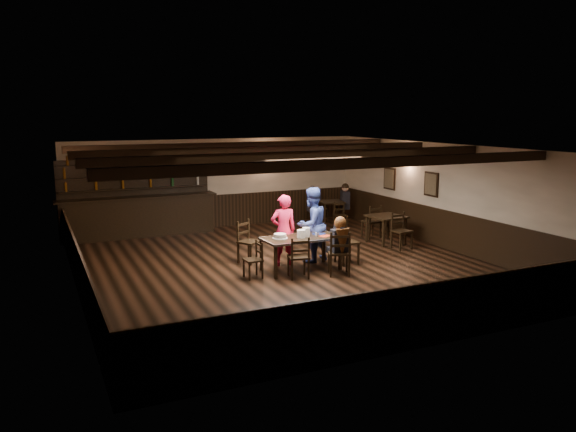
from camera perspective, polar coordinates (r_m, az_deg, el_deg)
name	(u,v)px	position (r m, az deg, el deg)	size (l,w,h in m)	color
ground	(286,266)	(12.91, -0.21, -5.12)	(10.00, 10.00, 0.00)	black
room_shell	(286,191)	(12.60, -0.25, 2.60)	(9.02, 10.02, 2.71)	beige
dining_table	(301,240)	(12.45, 1.32, -2.48)	(1.74, 0.91, 0.75)	black
chair_near_left	(299,254)	(11.84, 1.15, -3.93)	(0.49, 0.48, 0.90)	black
chair_near_right	(340,250)	(12.06, 5.27, -3.45)	(0.59, 0.58, 0.99)	black
chair_end_left	(256,256)	(11.96, -3.28, -4.13)	(0.36, 0.38, 0.79)	black
chair_end_right	(344,239)	(13.03, 5.67, -2.31)	(0.48, 0.50, 1.02)	black
chair_far_pushed	(247,238)	(13.18, -4.22, -2.23)	(0.62, 0.62, 0.99)	black
woman_pink	(283,230)	(12.81, -0.46, -1.46)	(0.60, 0.39, 1.64)	#F21C51
man_blue	(312,225)	(13.14, 2.42, -0.90)	(0.86, 0.67, 1.76)	navy
seated_person	(340,237)	(12.07, 5.28, -2.12)	(0.35, 0.53, 0.86)	black
cake	(280,236)	(12.30, -0.82, -2.08)	(0.34, 0.34, 0.11)	white
plate_stack_a	(301,234)	(12.36, 1.35, -1.81)	(0.19, 0.19, 0.18)	white
plate_stack_b	(306,232)	(12.50, 1.85, -1.63)	(0.17, 0.17, 0.20)	white
tea_light	(300,235)	(12.53, 1.20, -1.94)	(0.06, 0.06, 0.06)	#A5A8AD
salt_shaker	(316,234)	(12.53, 2.87, -1.86)	(0.04, 0.04, 0.09)	silver
pepper_shaker	(318,235)	(12.49, 3.07, -1.92)	(0.03, 0.03, 0.08)	#A5A8AD
drink_glass	(309,233)	(12.66, 2.12, -1.69)	(0.07, 0.07, 0.11)	silver
menu_red	(325,236)	(12.58, 3.77, -2.02)	(0.28, 0.19, 0.00)	#9F2A11
menu_blue	(319,234)	(12.78, 3.15, -1.81)	(0.30, 0.21, 0.00)	#0E184A
bar_counter	(138,211)	(16.48, -15.01, 0.52)	(4.42, 0.70, 2.20)	black
back_table_a	(386,219)	(15.26, 9.94, -0.33)	(0.93, 0.93, 0.75)	black
back_table_b	(331,204)	(17.60, 4.39, 1.18)	(0.86, 0.86, 0.75)	black
bg_patron_left	(312,199)	(17.22, 2.49, 1.75)	(0.28, 0.41, 0.80)	black
bg_patron_right	(345,196)	(17.81, 5.82, 2.02)	(0.35, 0.45, 0.81)	black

